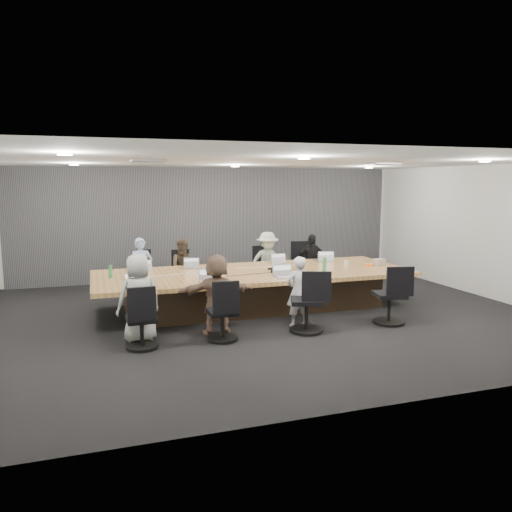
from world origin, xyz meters
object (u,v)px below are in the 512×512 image
object	(u,v)px
stapler	(275,271)
chair_0	(140,279)
chair_2	(262,272)
chair_5	(222,317)
bottle_green_right	(324,264)
laptop_3	(322,260)
person_5	(217,294)
person_6	(298,292)
laptop_6	(286,277)
laptop_0	(144,270)
chair_6	(306,306)
person_3	(311,262)
laptop_4	(136,287)
canvas_bag	(379,262)
bottle_green_left	(110,272)
chair_3	(305,268)
conference_table	(254,288)
bottle_clear	(210,269)
laptop_5	(209,282)
laptop_1	(189,267)
person_2	(267,262)
chair_4	(142,324)
mug_brown	(131,279)
chair_1	(182,278)
chair_7	(389,299)
person_4	(139,298)
laptop_2	(276,263)
person_0	(141,270)
person_1	(184,269)

from	to	relation	value
stapler	chair_0	bearing A→B (deg)	133.75
chair_2	chair_5	distance (m)	3.86
bottle_green_right	laptop_3	bearing A→B (deg)	66.67
person_5	person_6	world-z (taller)	person_5
chair_2	bottle_green_right	size ratio (longest dim) A/B	3.02
laptop_6	laptop_0	bearing A→B (deg)	150.96
chair_6	person_3	xyz separation A→B (m)	(1.47, 3.05, 0.20)
chair_0	laptop_4	world-z (taller)	chair_0
chair_2	canvas_bag	bearing A→B (deg)	126.32
bottle_green_left	chair_3	bearing A→B (deg)	19.16
conference_table	bottle_clear	bearing A→B (deg)	-177.46
laptop_5	laptop_1	bearing A→B (deg)	90.92
chair_3	person_2	xyz separation A→B (m)	(-1.06, -0.35, 0.23)
person_3	laptop_5	bearing A→B (deg)	-131.76
laptop_0	person_2	size ratio (longest dim) A/B	0.23
chair_4	mug_brown	world-z (taller)	mug_brown
laptop_1	laptop_5	xyz separation A→B (m)	(0.04, -1.60, 0.00)
chair_1	laptop_6	world-z (taller)	laptop_6
person_5	person_6	distance (m)	1.42
laptop_4	chair_5	bearing A→B (deg)	-27.12
chair_1	laptop_3	bearing A→B (deg)	157.56
laptop_4	chair_7	bearing A→B (deg)	-2.84
chair_3	person_3	bearing A→B (deg)	94.80
chair_3	chair_6	size ratio (longest dim) A/B	1.01
person_5	laptop_5	world-z (taller)	person_5
chair_3	person_4	world-z (taller)	person_4
chair_4	bottle_green_left	world-z (taller)	bottle_green_left
person_5	chair_2	bearing A→B (deg)	-116.17
conference_table	canvas_bag	world-z (taller)	canvas_bag
laptop_1	chair_7	bearing A→B (deg)	149.36
chair_4	laptop_2	bearing A→B (deg)	37.62
laptop_5	laptop_0	bearing A→B (deg)	119.68
chair_3	person_2	size ratio (longest dim) A/B	0.65
person_0	person_1	world-z (taller)	person_0
canvas_bag	person_0	bearing A→B (deg)	162.24
canvas_bag	laptop_6	bearing A→B (deg)	-164.09
person_0	person_2	distance (m)	2.75
bottle_clear	laptop_4	bearing A→B (deg)	-151.90
person_0	laptop_5	xyz separation A→B (m)	(0.93, -2.15, 0.09)
laptop_6	person_3	bearing A→B (deg)	60.93
chair_0	person_5	distance (m)	3.20
chair_6	person_5	world-z (taller)	person_5
conference_table	chair_4	bearing A→B (deg)	-143.48
person_0	chair_5	bearing A→B (deg)	-61.39
laptop_2	chair_1	bearing A→B (deg)	-29.23
chair_3	laptop_3	xyz separation A→B (m)	(0.00, -0.90, 0.31)
person_2	canvas_bag	xyz separation A→B (m)	(1.91, -1.49, 0.13)
chair_0	stapler	size ratio (longest dim) A/B	5.26
chair_0	laptop_1	xyz separation A→B (m)	(0.89, -0.90, 0.36)
chair_7	bottle_green_right	xyz separation A→B (m)	(-0.59, 1.35, 0.44)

